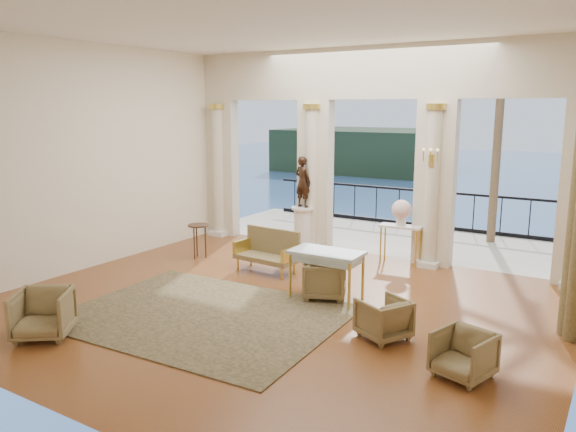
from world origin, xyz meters
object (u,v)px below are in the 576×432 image
Objects in this scene: armchair_c at (383,317)px; armchair_a at (43,312)px; console_table at (401,232)px; side_table at (198,229)px; game_table at (327,256)px; pedestal at (303,229)px; settee at (268,251)px; statue at (303,182)px; armchair_d at (325,277)px; armchair_b at (463,352)px.

armchair_a is at bearing -30.59° from armchair_c.
console_table reaches higher than side_table.
console_table reaches higher than armchair_c.
pedestal reaches higher than game_table.
game_table is at bearing -13.54° from side_table.
settee is 2.81m from console_table.
game_table is 1.67× the size of side_table.
statue is 2.51m from console_table.
settee is at bearing -80.73° from pedestal.
armchair_c is at bearing -46.74° from pedestal.
settee is at bearing -92.53° from armchair_c.
armchair_a is 4.53m from settee.
console_table is (0.31, 2.72, 0.32)m from armchair_d.
armchair_c is 5.33m from statue.
statue is at bearing 49.98° from side_table.
statue reaches higher than armchair_c.
armchair_a is 1.18× the size of armchair_c.
statue reaches higher than side_table.
game_table is (1.76, -0.84, 0.33)m from settee.
game_table is at bearing 165.64° from armchair_b.
armchair_a reaches higher than armchair_d.
armchair_b is at bearing -21.65° from side_table.
statue is at bearing 175.66° from console_table.
armchair_b is 0.64× the size of pedestal.
armchair_b is at bearing -32.33° from game_table.
armchair_a is at bearing 96.11° from statue.
statue is 1.56× the size of side_table.
armchair_a is at bearing 120.19° from armchair_d.
side_table is (-6.37, 2.53, 0.32)m from armchair_b.
statue is (-0.30, 1.86, 1.16)m from settee.
armchair_b is 3.26m from game_table.
armchair_d is at bearing 140.22° from game_table.
console_table is at bearing 82.76° from game_table.
settee is at bearing 42.43° from armchair_a.
game_table is 1.07× the size of statue.
game_table is at bearing 17.46° from armchair_a.
settee is (-3.24, 1.91, 0.10)m from armchair_c.
armchair_c is (4.13, 2.53, -0.06)m from armchair_a.
console_table is (-1.21, 3.82, 0.36)m from armchair_c.
settee reaches higher than console_table.
game_table is at bearing -97.78° from armchair_c.
armchair_b is 6.51m from pedestal.
armchair_b is 1.00× the size of armchair_c.
pedestal reaches higher than settee.
side_table is (-5.09, 1.94, 0.32)m from armchair_c.
armchair_b is 0.89× the size of armchair_d.
armchair_c is at bearing -4.78° from armchair_a.
console_table reaches higher than armchair_d.
statue is 1.29× the size of console_table.
statue is at bearing 90.00° from pedestal.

